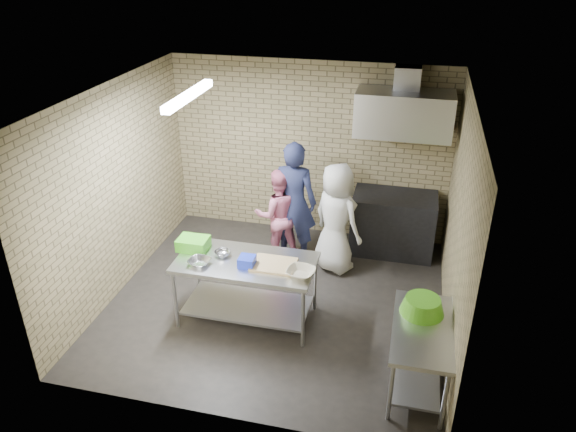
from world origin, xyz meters
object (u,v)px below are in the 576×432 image
object	(u,v)px
side_counter	(419,356)
woman_white	(336,218)
prep_table	(247,290)
stove	(393,223)
blue_tub	(247,262)
green_crate	(193,244)
bottle_green	(437,118)
woman_pink	(278,214)
man_navy	(294,202)
green_basin	(422,305)

from	to	relation	value
side_counter	woman_white	xyz separation A→B (m)	(-1.20, 2.06, 0.42)
side_counter	prep_table	bearing A→B (deg)	161.98
stove	blue_tub	world-z (taller)	blue_tub
green_crate	bottle_green	size ratio (longest dim) A/B	2.44
stove	woman_white	world-z (taller)	woman_white
green_crate	prep_table	bearing A→B (deg)	-9.73
prep_table	bottle_green	distance (m)	3.49
prep_table	woman_pink	bearing A→B (deg)	89.69
man_navy	prep_table	bearing A→B (deg)	83.06
prep_table	side_counter	distance (m)	2.17
prep_table	woman_white	xyz separation A→B (m)	(0.86, 1.39, 0.38)
green_crate	bottle_green	bearing A→B (deg)	38.48
stove	woman_white	distance (m)	1.07
blue_tub	woman_pink	size ratio (longest dim) A/B	0.13
bottle_green	woman_white	world-z (taller)	bottle_green
bottle_green	woman_pink	size ratio (longest dim) A/B	0.11
man_navy	woman_pink	xyz separation A→B (m)	(-0.22, -0.03, -0.20)
blue_tub	woman_white	size ratio (longest dim) A/B	0.12
prep_table	blue_tub	size ratio (longest dim) A/B	9.00
stove	green_basin	xyz separation A→B (m)	(0.43, -2.50, 0.38)
blue_tub	woman_white	xyz separation A→B (m)	(0.81, 1.49, -0.09)
side_counter	bottle_green	distance (m)	3.41
green_basin	woman_pink	size ratio (longest dim) A/B	0.33
blue_tub	green_basin	distance (m)	2.02
side_counter	blue_tub	bearing A→B (deg)	164.16
green_crate	woman_white	world-z (taller)	woman_white
green_basin	woman_pink	world-z (taller)	woman_pink
green_basin	prep_table	bearing A→B (deg)	168.34
prep_table	woman_pink	size ratio (longest dim) A/B	1.19
stove	green_crate	size ratio (longest dim) A/B	3.27
prep_table	stove	distance (m)	2.63
bottle_green	woman_white	xyz separation A→B (m)	(-1.20, -0.93, -1.22)
stove	green_basin	world-z (taller)	green_basin
blue_tub	woman_white	distance (m)	1.70
stove	blue_tub	size ratio (longest dim) A/B	6.55
side_counter	woman_pink	world-z (taller)	woman_pink
side_counter	green_crate	distance (m)	2.92
stove	prep_table	bearing A→B (deg)	-127.86
woman_white	green_basin	bearing A→B (deg)	157.28
bottle_green	green_basin	bearing A→B (deg)	-90.42
green_crate	man_navy	world-z (taller)	man_navy
side_counter	woman_pink	bearing A→B (deg)	133.31
prep_table	green_crate	xyz separation A→B (m)	(-0.70, 0.12, 0.49)
prep_table	green_basin	distance (m)	2.13
prep_table	blue_tub	distance (m)	0.49
bottle_green	woman_pink	bearing A→B (deg)	-158.57
green_basin	bottle_green	distance (m)	2.98
stove	bottle_green	distance (m)	1.65
green_basin	woman_pink	xyz separation A→B (m)	(-2.04, 1.93, -0.14)
stove	woman_white	bearing A→B (deg)	-137.62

